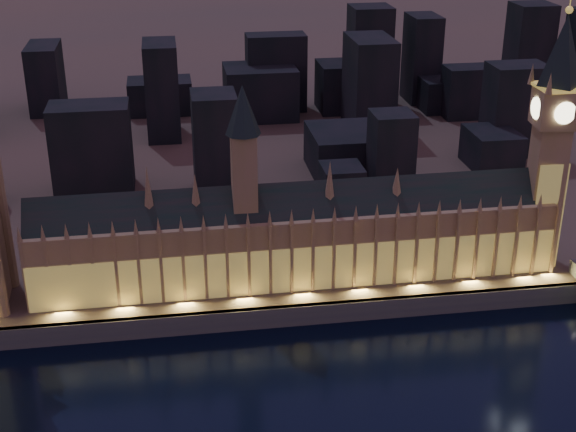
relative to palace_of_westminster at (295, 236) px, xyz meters
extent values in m
plane|color=black|center=(-8.94, -61.75, -26.37)|extent=(2000.00, 2000.00, 0.00)
cube|color=#44463F|center=(-8.94, 458.25, -22.37)|extent=(2000.00, 960.00, 8.00)
cube|color=#444E59|center=(-8.94, -20.75, -22.37)|extent=(2000.00, 2.50, 8.00)
cube|color=#8C8251|center=(0.91, 0.25, -4.37)|extent=(200.18, 21.88, 28.00)
cube|color=tan|center=(0.91, -10.00, -9.37)|extent=(200.00, 0.50, 18.00)
cube|color=black|center=(0.91, 0.25, 12.63)|extent=(200.14, 18.14, 16.26)
cube|color=#8C8251|center=(-19.09, 0.25, 25.63)|extent=(9.00, 9.00, 32.00)
cone|color=black|center=(-19.09, 0.25, 50.63)|extent=(13.00, 13.00, 18.00)
cube|color=#8C8251|center=(-99.09, -10.35, -4.37)|extent=(1.20, 1.20, 28.00)
cone|color=#8C8251|center=(-99.09, -9.75, 12.63)|extent=(2.00, 2.00, 6.00)
cube|color=#8C8251|center=(-91.09, -10.35, -4.37)|extent=(1.20, 1.20, 28.00)
cone|color=#8C8251|center=(-91.09, -9.75, 12.63)|extent=(2.00, 2.00, 6.00)
cube|color=#8C8251|center=(-83.09, -10.35, -4.37)|extent=(1.20, 1.20, 28.00)
cone|color=#8C8251|center=(-83.09, -9.75, 12.63)|extent=(2.00, 2.00, 6.00)
cube|color=#8C8251|center=(-75.09, -10.35, -4.37)|extent=(1.20, 1.20, 28.00)
cone|color=#8C8251|center=(-75.09, -9.75, 12.63)|extent=(2.00, 2.00, 6.00)
cube|color=#8C8251|center=(-67.09, -10.35, -4.37)|extent=(1.20, 1.20, 28.00)
cone|color=#8C8251|center=(-67.09, -9.75, 12.63)|extent=(2.00, 2.00, 6.00)
cube|color=#8C8251|center=(-59.09, -10.35, -4.37)|extent=(1.20, 1.20, 28.00)
cone|color=#8C8251|center=(-59.09, -9.75, 12.63)|extent=(2.00, 2.00, 6.00)
cube|color=#8C8251|center=(-51.09, -10.35, -4.37)|extent=(1.20, 1.20, 28.00)
cone|color=#8C8251|center=(-51.09, -9.75, 12.63)|extent=(2.00, 2.00, 6.00)
cube|color=#8C8251|center=(-43.09, -10.35, -4.37)|extent=(1.20, 1.20, 28.00)
cone|color=#8C8251|center=(-43.09, -9.75, 12.63)|extent=(2.00, 2.00, 6.00)
cube|color=#8C8251|center=(-35.09, -10.35, -4.37)|extent=(1.20, 1.20, 28.00)
cone|color=#8C8251|center=(-35.09, -9.75, 12.63)|extent=(2.00, 2.00, 6.00)
cube|color=#8C8251|center=(-27.09, -10.35, -4.37)|extent=(1.20, 1.20, 28.00)
cone|color=#8C8251|center=(-27.09, -9.75, 12.63)|extent=(2.00, 2.00, 6.00)
cube|color=#8C8251|center=(-19.09, -10.35, -4.37)|extent=(1.20, 1.20, 28.00)
cone|color=#8C8251|center=(-19.09, -9.75, 12.63)|extent=(2.00, 2.00, 6.00)
cube|color=#8C8251|center=(-11.09, -10.35, -4.37)|extent=(1.20, 1.20, 28.00)
cone|color=#8C8251|center=(-11.09, -9.75, 12.63)|extent=(2.00, 2.00, 6.00)
cube|color=#8C8251|center=(-3.09, -10.35, -4.37)|extent=(1.20, 1.20, 28.00)
cone|color=#8C8251|center=(-3.09, -9.75, 12.63)|extent=(2.00, 2.00, 6.00)
cube|color=#8C8251|center=(4.91, -10.35, -4.37)|extent=(1.20, 1.20, 28.00)
cone|color=#8C8251|center=(4.91, -9.75, 12.63)|extent=(2.00, 2.00, 6.00)
cube|color=#8C8251|center=(12.91, -10.35, -4.37)|extent=(1.20, 1.20, 28.00)
cone|color=#8C8251|center=(12.91, -9.75, 12.63)|extent=(2.00, 2.00, 6.00)
cube|color=#8C8251|center=(20.91, -10.35, -4.37)|extent=(1.20, 1.20, 28.00)
cone|color=#8C8251|center=(20.91, -9.75, 12.63)|extent=(2.00, 2.00, 6.00)
cube|color=#8C8251|center=(28.91, -10.35, -4.37)|extent=(1.20, 1.20, 28.00)
cone|color=#8C8251|center=(28.91, -9.75, 12.63)|extent=(2.00, 2.00, 6.00)
cube|color=#8C8251|center=(36.91, -10.35, -4.37)|extent=(1.20, 1.20, 28.00)
cone|color=#8C8251|center=(36.91, -9.75, 12.63)|extent=(2.00, 2.00, 6.00)
cube|color=#8C8251|center=(44.91, -10.35, -4.37)|extent=(1.20, 1.20, 28.00)
cone|color=#8C8251|center=(44.91, -9.75, 12.63)|extent=(2.00, 2.00, 6.00)
cube|color=#8C8251|center=(52.91, -10.35, -4.37)|extent=(1.20, 1.20, 28.00)
cone|color=#8C8251|center=(52.91, -9.75, 12.63)|extent=(2.00, 2.00, 6.00)
cube|color=#8C8251|center=(60.91, -10.35, -4.37)|extent=(1.20, 1.20, 28.00)
cone|color=#8C8251|center=(60.91, -9.75, 12.63)|extent=(2.00, 2.00, 6.00)
cube|color=#8C8251|center=(68.91, -10.35, -4.37)|extent=(1.20, 1.20, 28.00)
cone|color=#8C8251|center=(68.91, -9.75, 12.63)|extent=(2.00, 2.00, 6.00)
cube|color=#8C8251|center=(76.91, -10.35, -4.37)|extent=(1.20, 1.20, 28.00)
cone|color=#8C8251|center=(76.91, -9.75, 12.63)|extent=(2.00, 2.00, 6.00)
cube|color=#8C8251|center=(84.91, -10.35, -4.37)|extent=(1.20, 1.20, 28.00)
cone|color=#8C8251|center=(84.91, -9.75, 12.63)|extent=(2.00, 2.00, 6.00)
cube|color=#8C8251|center=(92.91, -10.35, -4.37)|extent=(1.20, 1.20, 28.00)
cone|color=#8C8251|center=(92.91, -9.75, 12.63)|extent=(2.00, 2.00, 6.00)
cube|color=#8C8251|center=(100.91, -10.35, -4.37)|extent=(1.20, 1.20, 28.00)
cone|color=#8C8251|center=(100.91, -9.75, 12.63)|extent=(2.00, 2.00, 6.00)
cone|color=#8C8251|center=(-54.09, 0.25, 22.63)|extent=(4.40, 4.40, 18.00)
cone|color=#8C8251|center=(-37.09, 0.25, 20.63)|extent=(4.40, 4.40, 14.00)
cone|color=#8C8251|center=(12.91, 0.25, 21.63)|extent=(4.40, 4.40, 16.00)
cone|color=#8C8251|center=(38.91, 0.25, 19.63)|extent=(4.40, 4.40, 12.00)
cube|color=#8C8251|center=(99.06, 0.25, 10.32)|extent=(13.40, 13.40, 57.38)
cube|color=tan|center=(99.06, -5.95, 3.63)|extent=(12.00, 0.50, 44.00)
cube|color=#8C8251|center=(99.06, 0.25, 46.29)|extent=(15.00, 15.00, 14.57)
cube|color=#F2C64C|center=(99.06, 0.25, 54.17)|extent=(15.75, 15.75, 1.20)
cone|color=black|center=(99.06, 0.25, 67.77)|extent=(18.00, 18.00, 26.00)
sphere|color=#F2C64C|center=(99.06, 0.25, 82.27)|extent=(2.80, 2.80, 2.80)
cylinder|color=#F2C64C|center=(99.06, 0.25, 84.77)|extent=(0.40, 0.40, 5.00)
cylinder|color=#FFF2BF|center=(99.06, -7.50, 46.29)|extent=(8.40, 0.50, 8.40)
cylinder|color=#FFF2BF|center=(99.06, 8.00, 46.29)|extent=(8.40, 0.50, 8.40)
cylinder|color=#FFF2BF|center=(91.31, 0.25, 46.29)|extent=(0.50, 8.40, 8.40)
cylinder|color=#FFF2BF|center=(106.81, 0.25, 46.29)|extent=(0.50, 8.40, 8.40)
cone|color=#8C8251|center=(91.56, -7.25, 57.57)|extent=(2.60, 2.60, 8.00)
cone|color=#8C8251|center=(91.56, 7.75, 57.57)|extent=(2.60, 2.60, 8.00)
cone|color=#8C8251|center=(106.56, 7.75, 57.57)|extent=(2.60, 2.60, 8.00)
cube|color=black|center=(33.25, 68.84, -8.51)|extent=(19.03, 19.80, 19.71)
cube|color=black|center=(59.76, 80.26, 1.99)|extent=(19.65, 20.18, 40.72)
cube|color=black|center=(62.00, 225.54, -2.91)|extent=(19.44, 30.73, 30.93)
cube|color=black|center=(25.23, 231.85, 6.26)|extent=(37.76, 19.44, 49.26)
cube|color=black|center=(-47.89, 187.80, 9.39)|extent=(18.99, 34.57, 55.52)
cube|color=black|center=(-23.69, 95.25, 6.48)|extent=(21.11, 25.14, 49.69)
cube|color=black|center=(-82.89, 106.92, 3.36)|extent=(38.19, 23.57, 43.46)
cube|color=black|center=(140.02, 221.22, -7.99)|extent=(43.78, 39.06, 20.76)
cube|color=black|center=(-121.75, 254.21, 2.96)|extent=(19.72, 40.72, 42.67)
cube|color=black|center=(13.20, 218.03, -2.29)|extent=(44.53, 36.65, 32.16)
cube|color=black|center=(-49.58, 238.10, -7.73)|extent=(40.45, 27.15, 21.28)
cube|color=black|center=(74.79, 183.80, 9.27)|extent=(24.63, 41.01, 55.28)
cube|color=black|center=(48.57, 112.83, -7.17)|extent=(44.15, 42.43, 22.40)
cube|color=black|center=(142.15, 127.56, 6.61)|extent=(30.39, 22.61, 49.95)
cube|color=black|center=(141.57, 197.74, -2.22)|extent=(28.33, 19.81, 32.30)
cube|color=black|center=(123.51, 108.73, -8.55)|extent=(24.83, 31.49, 19.64)
cube|color=black|center=(124.83, 239.84, 10.24)|extent=(19.19, 29.53, 57.22)
cube|color=black|center=(88.28, 238.25, 13.72)|extent=(26.00, 26.00, 64.17)
cube|color=black|center=(199.40, 238.25, 13.20)|extent=(26.00, 26.00, 63.13)
camera|label=1|loc=(-45.19, -272.56, 130.98)|focal=50.00mm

